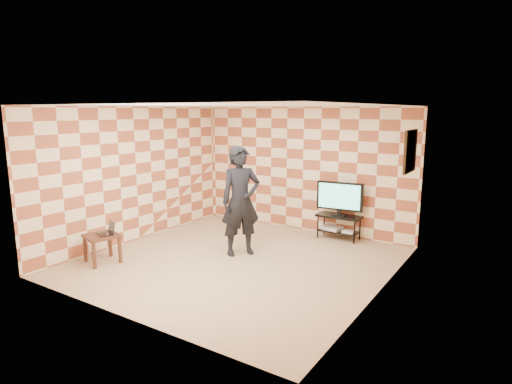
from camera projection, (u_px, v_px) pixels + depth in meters
floor at (238, 261)px, 7.57m from camera, size 5.00×5.00×0.00m
wall_back at (303, 169)px, 9.37m from camera, size 5.00×0.02×2.70m
wall_front at (119, 216)px, 5.25m from camera, size 5.00×0.02×2.70m
wall_left at (136, 174)px, 8.65m from camera, size 0.02×5.00×2.70m
wall_right at (383, 203)px, 5.98m from camera, size 0.02×5.00×2.70m
ceiling at (236, 106)px, 7.06m from camera, size 5.00×5.00×0.02m
wall_art at (410, 151)px, 7.16m from camera, size 0.04×0.72×0.72m
tv_stand at (339, 222)px, 8.82m from camera, size 0.90×0.41×0.50m
tv at (340, 197)px, 8.72m from camera, size 0.96×0.21×0.70m
dvd_player at (332, 228)px, 8.94m from camera, size 0.45×0.36×0.07m
game_console at (348, 232)px, 8.69m from camera, size 0.23×0.17×0.05m
side_table at (102, 240)px, 7.43m from camera, size 0.67×0.67×0.50m
laptop at (107, 231)px, 7.47m from camera, size 0.40×0.37×0.22m
person at (241, 201)px, 7.77m from camera, size 0.82×0.87×2.00m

